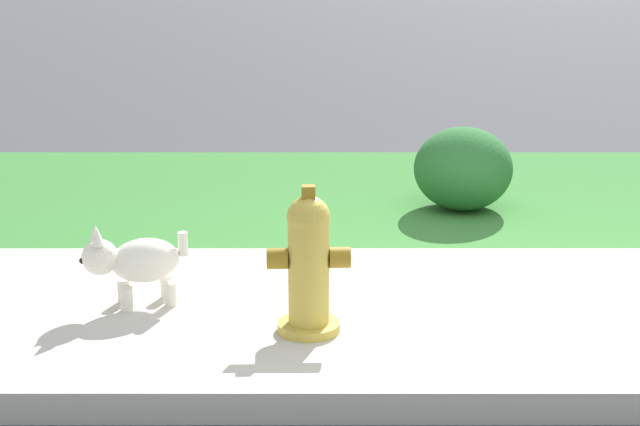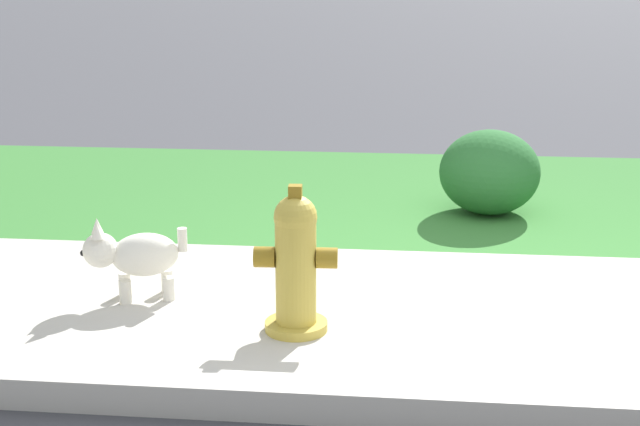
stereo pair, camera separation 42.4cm
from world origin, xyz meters
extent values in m
plane|color=#424247|center=(0.00, 0.00, 0.00)|extent=(120.00, 120.00, 0.00)
cube|color=#BCB7AD|center=(0.00, 0.00, 0.01)|extent=(18.00, 1.83, 0.01)
cube|color=#387A33|center=(0.00, 2.30, 0.00)|extent=(18.00, 2.76, 0.01)
cube|color=#BCB7AD|center=(0.00, -1.00, 0.06)|extent=(18.00, 0.16, 0.12)
cylinder|color=gold|center=(-1.06, -0.26, 0.03)|extent=(0.27, 0.27, 0.05)
cylinder|color=gold|center=(-1.06, -0.26, 0.28)|extent=(0.18, 0.18, 0.47)
sphere|color=gold|center=(-1.06, -0.26, 0.52)|extent=(0.18, 0.18, 0.18)
cube|color=olive|center=(-1.06, -0.26, 0.63)|extent=(0.06, 0.06, 0.06)
cylinder|color=olive|center=(-1.19, -0.27, 0.34)|extent=(0.09, 0.09, 0.09)
cylinder|color=olive|center=(-0.93, -0.26, 0.34)|extent=(0.09, 0.09, 0.09)
cylinder|color=olive|center=(-1.07, -0.13, 0.34)|extent=(0.12, 0.11, 0.12)
ellipsoid|color=silver|center=(-1.82, 0.06, 0.22)|extent=(0.36, 0.30, 0.21)
sphere|color=silver|center=(-2.01, -0.01, 0.26)|extent=(0.16, 0.16, 0.16)
sphere|color=black|center=(-2.08, -0.03, 0.25)|extent=(0.03, 0.03, 0.03)
cone|color=silver|center=(-2.00, -0.05, 0.37)|extent=(0.07, 0.07, 0.07)
cone|color=silver|center=(-2.03, 0.03, 0.37)|extent=(0.07, 0.07, 0.07)
cylinder|color=silver|center=(-1.90, -0.03, 0.06)|extent=(0.06, 0.06, 0.12)
cylinder|color=silver|center=(-1.93, 0.08, 0.06)|extent=(0.06, 0.06, 0.12)
cylinder|color=silver|center=(-1.70, 0.04, 0.06)|extent=(0.06, 0.06, 0.12)
cylinder|color=silver|center=(-1.74, 0.15, 0.06)|extent=(0.06, 0.06, 0.12)
cylinder|color=silver|center=(-1.65, 0.12, 0.29)|extent=(0.05, 0.05, 0.11)
ellipsoid|color=#28662D|center=(-0.08, 1.81, 0.27)|extent=(0.64, 0.64, 0.54)
camera|label=1|loc=(-1.01, -3.85, 1.52)|focal=50.00mm
camera|label=2|loc=(-0.59, -3.83, 1.52)|focal=50.00mm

